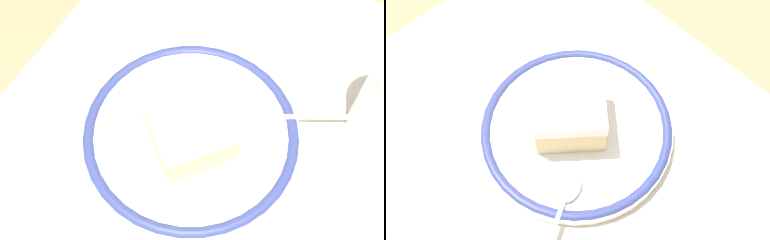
# 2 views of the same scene
# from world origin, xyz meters

# --- Properties ---
(ground_plane) EXTENTS (2.40, 2.40, 0.00)m
(ground_plane) POSITION_xyz_m (0.00, 0.00, 0.00)
(ground_plane) COLOR #9E7551
(placemat) EXTENTS (0.54, 0.43, 0.00)m
(placemat) POSITION_xyz_m (0.00, 0.00, 0.00)
(placemat) COLOR beige
(placemat) RESTS_ON ground_plane
(plate) EXTENTS (0.22, 0.22, 0.02)m
(plate) POSITION_xyz_m (0.00, 0.01, 0.01)
(plate) COLOR white
(plate) RESTS_ON placemat
(cake_slice) EXTENTS (0.10, 0.10, 0.05)m
(cake_slice) POSITION_xyz_m (-0.01, 0.01, 0.04)
(cake_slice) COLOR beige
(cake_slice) RESTS_ON plate
(spoon) EXTENTS (0.07, 0.12, 0.01)m
(spoon) POSITION_xyz_m (0.05, -0.06, 0.02)
(spoon) COLOR silver
(spoon) RESTS_ON plate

